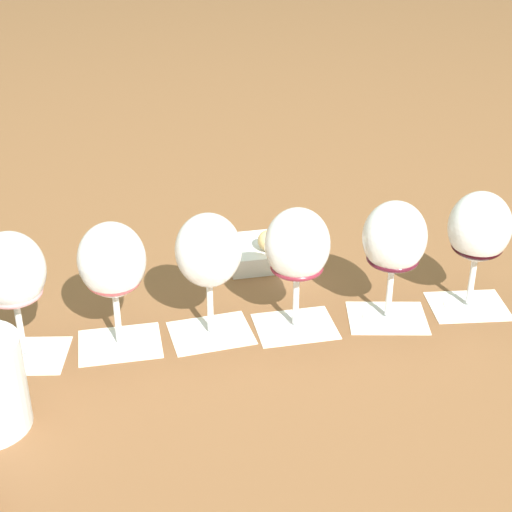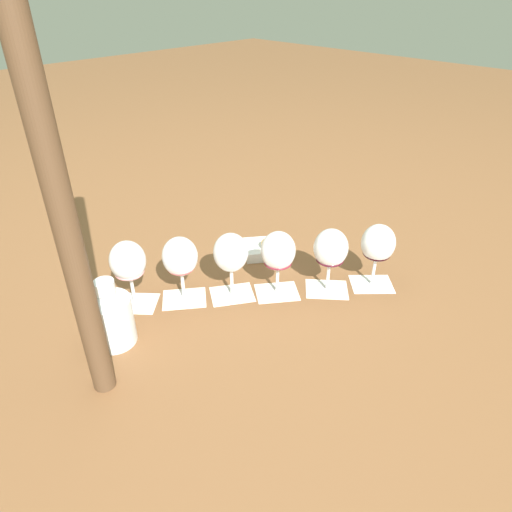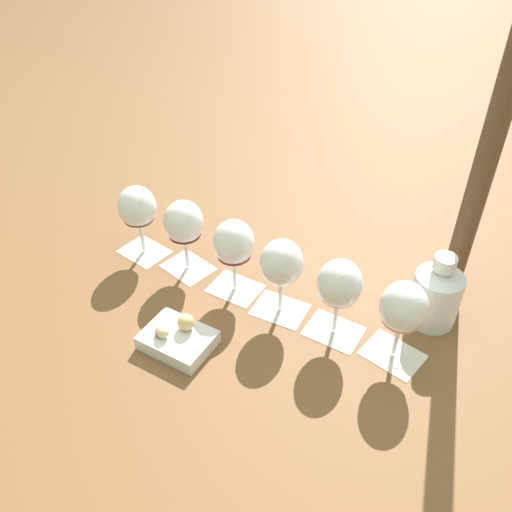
{
  "view_description": "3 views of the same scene",
  "coord_description": "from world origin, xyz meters",
  "px_view_note": "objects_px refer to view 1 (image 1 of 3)",
  "views": [
    {
      "loc": [
        0.63,
        -0.72,
        0.63
      ],
      "look_at": [
        0.0,
        -0.0,
        0.12
      ],
      "focal_mm": 55.0,
      "sensor_mm": 36.0,
      "label": 1
    },
    {
      "loc": [
        0.71,
        -0.72,
        0.75
      ],
      "look_at": [
        0.0,
        -0.0,
        0.12
      ],
      "focal_mm": 32.0,
      "sensor_mm": 36.0,
      "label": 2
    },
    {
      "loc": [
        -0.9,
        0.1,
        0.84
      ],
      "look_at": [
        0.0,
        -0.0,
        0.12
      ],
      "focal_mm": 38.0,
      "sensor_mm": 36.0,
      "label": 3
    }
  ],
  "objects_px": {
    "wine_glass_5": "(479,232)",
    "wine_glass_0": "(11,276)",
    "wine_glass_3": "(297,249)",
    "snack_dish": "(269,250)",
    "wine_glass_1": "(112,266)",
    "wine_glass_4": "(394,242)",
    "wine_glass_2": "(209,256)"
  },
  "relations": [
    {
      "from": "wine_glass_3",
      "to": "snack_dish",
      "type": "height_order",
      "value": "wine_glass_3"
    },
    {
      "from": "wine_glass_0",
      "to": "wine_glass_4",
      "type": "relative_size",
      "value": 1.0
    },
    {
      "from": "wine_glass_1",
      "to": "wine_glass_0",
      "type": "bearing_deg",
      "value": -126.6
    },
    {
      "from": "snack_dish",
      "to": "wine_glass_3",
      "type": "bearing_deg",
      "value": -39.1
    },
    {
      "from": "wine_glass_2",
      "to": "wine_glass_3",
      "type": "relative_size",
      "value": 1.0
    },
    {
      "from": "wine_glass_2",
      "to": "wine_glass_5",
      "type": "distance_m",
      "value": 0.4
    },
    {
      "from": "wine_glass_2",
      "to": "wine_glass_4",
      "type": "xyz_separation_m",
      "value": [
        0.17,
        0.2,
        0.0
      ]
    },
    {
      "from": "wine_glass_0",
      "to": "wine_glass_5",
      "type": "relative_size",
      "value": 1.0
    },
    {
      "from": "wine_glass_0",
      "to": "snack_dish",
      "type": "height_order",
      "value": "wine_glass_0"
    },
    {
      "from": "wine_glass_0",
      "to": "wine_glass_3",
      "type": "xyz_separation_m",
      "value": [
        0.24,
        0.3,
        0.0
      ]
    },
    {
      "from": "wine_glass_0",
      "to": "wine_glass_2",
      "type": "xyz_separation_m",
      "value": [
        0.16,
        0.21,
        -0.0
      ]
    },
    {
      "from": "wine_glass_1",
      "to": "wine_glass_2",
      "type": "xyz_separation_m",
      "value": [
        0.08,
        0.1,
        -0.0
      ]
    },
    {
      "from": "wine_glass_3",
      "to": "snack_dish",
      "type": "bearing_deg",
      "value": 140.9
    },
    {
      "from": "wine_glass_5",
      "to": "snack_dish",
      "type": "distance_m",
      "value": 0.35
    },
    {
      "from": "wine_glass_0",
      "to": "snack_dish",
      "type": "xyz_separation_m",
      "value": [
        0.08,
        0.43,
        -0.11
      ]
    },
    {
      "from": "wine_glass_5",
      "to": "wine_glass_0",
      "type": "bearing_deg",
      "value": -127.71
    },
    {
      "from": "wine_glass_1",
      "to": "snack_dish",
      "type": "relative_size",
      "value": 1.05
    },
    {
      "from": "wine_glass_0",
      "to": "wine_glass_3",
      "type": "distance_m",
      "value": 0.38
    },
    {
      "from": "wine_glass_5",
      "to": "wine_glass_4",
      "type": "bearing_deg",
      "value": -124.63
    },
    {
      "from": "wine_glass_0",
      "to": "wine_glass_5",
      "type": "bearing_deg",
      "value": 52.29
    },
    {
      "from": "wine_glass_0",
      "to": "wine_glass_1",
      "type": "relative_size",
      "value": 1.0
    },
    {
      "from": "wine_glass_1",
      "to": "wine_glass_4",
      "type": "height_order",
      "value": "same"
    },
    {
      "from": "wine_glass_1",
      "to": "snack_dish",
      "type": "bearing_deg",
      "value": 90.29
    },
    {
      "from": "wine_glass_2",
      "to": "wine_glass_4",
      "type": "distance_m",
      "value": 0.26
    },
    {
      "from": "wine_glass_1",
      "to": "wine_glass_2",
      "type": "height_order",
      "value": "same"
    },
    {
      "from": "wine_glass_3",
      "to": "wine_glass_5",
      "type": "bearing_deg",
      "value": 52.79
    },
    {
      "from": "wine_glass_5",
      "to": "snack_dish",
      "type": "xyz_separation_m",
      "value": [
        -0.33,
        -0.09,
        -0.11
      ]
    },
    {
      "from": "wine_glass_0",
      "to": "wine_glass_4",
      "type": "xyz_separation_m",
      "value": [
        0.33,
        0.41,
        0.0
      ]
    },
    {
      "from": "wine_glass_3",
      "to": "wine_glass_4",
      "type": "relative_size",
      "value": 1.0
    },
    {
      "from": "wine_glass_4",
      "to": "wine_glass_3",
      "type": "bearing_deg",
      "value": -129.66
    },
    {
      "from": "wine_glass_1",
      "to": "wine_glass_3",
      "type": "bearing_deg",
      "value": 51.19
    },
    {
      "from": "wine_glass_4",
      "to": "wine_glass_5",
      "type": "relative_size",
      "value": 1.0
    }
  ]
}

